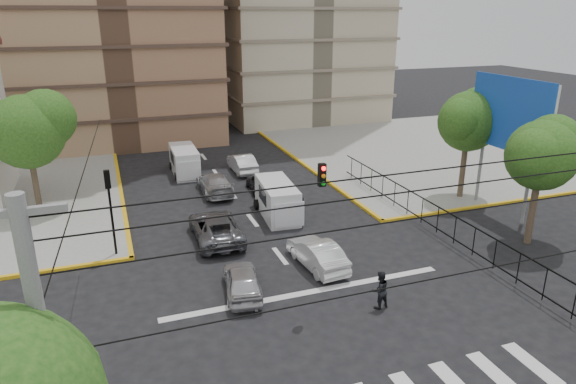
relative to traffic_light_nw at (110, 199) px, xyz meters
name	(u,v)px	position (x,y,z in m)	size (l,w,h in m)	color
ground	(319,306)	(7.80, -7.80, -3.11)	(160.00, 160.00, 0.00)	black
sidewalk_ne	(437,150)	(27.80, 12.20, -3.04)	(26.00, 26.00, 0.15)	gray
stop_line	(308,292)	(7.80, -6.60, -3.11)	(13.00, 0.40, 0.01)	silver
park_fence	(436,235)	(16.80, -3.30, -3.11)	(0.10, 22.50, 1.66)	black
billboard	(511,116)	(22.25, -1.80, 2.89)	(0.36, 6.20, 8.10)	slate
tree_park_a	(543,152)	(20.88, -5.79, 1.90)	(4.41, 3.60, 6.83)	#473828
tree_park_c	(470,119)	(21.89, 1.21, 2.22)	(4.65, 3.80, 7.25)	#473828
tree_tudor	(28,128)	(-4.10, 8.21, 2.11)	(5.39, 4.40, 7.43)	#473828
traffic_light_nw	(110,199)	(0.00, 0.00, 0.00)	(0.28, 0.22, 4.40)	black
traffic_light_hanging	(345,189)	(7.80, -9.84, 2.79)	(18.00, 9.12, 0.92)	black
van_right_lane	(278,201)	(9.43, 2.18, -2.11)	(2.17, 4.73, 2.07)	silver
van_left_lane	(185,162)	(5.55, 12.60, -2.13)	(1.92, 4.52, 2.02)	silver
car_silver_front_left	(242,280)	(5.06, -5.67, -2.47)	(1.52, 3.79, 1.29)	#BBBABF
car_white_front_right	(317,254)	(9.12, -4.47, -2.43)	(1.44, 4.13, 1.36)	white
car_grey_mid_left	(216,227)	(5.19, 0.29, -2.39)	(2.39, 5.18, 1.44)	slate
car_silver_rear_left	(215,183)	(6.77, 7.76, -2.42)	(1.94, 4.78, 1.39)	#ADAEB2
car_darkgrey_mid_right	(260,183)	(9.76, 6.98, -2.50)	(1.45, 3.59, 1.22)	#242426
car_white_rear_right	(242,163)	(9.79, 11.90, -2.41)	(1.48, 4.25, 1.40)	white
pedestrian_crosswalk	(380,290)	(10.12, -8.73, -2.28)	(0.81, 0.63, 1.67)	black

